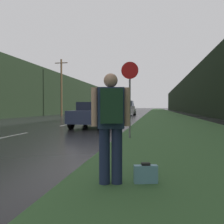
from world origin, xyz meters
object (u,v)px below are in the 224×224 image
at_px(stop_sign, 130,92).
at_px(car_passing_near, 92,114).
at_px(hitchhiker_with_backpack, 111,121).
at_px(car_oncoming, 111,110).
at_px(suitcase, 146,174).
at_px(car_passing_far, 129,111).
at_px(delivery_truck, 130,106).

relative_size(stop_sign, car_passing_near, 0.68).
relative_size(hitchhiker_with_backpack, car_passing_near, 0.40).
xyz_separation_m(hitchhiker_with_backpack, car_oncoming, (-7.57, 41.13, -0.29)).
distance_m(suitcase, car_oncoming, 41.77).
distance_m(suitcase, car_passing_far, 31.39).
relative_size(stop_sign, delivery_truck, 0.37).
bearing_deg(stop_sign, car_oncoming, 101.56).
xyz_separation_m(stop_sign, car_oncoming, (-7.29, 35.61, -1.09)).
bearing_deg(suitcase, hitchhiker_with_backpack, -176.75).
distance_m(stop_sign, car_passing_far, 25.99).
bearing_deg(suitcase, car_oncoming, 87.73).
relative_size(car_passing_far, car_oncoming, 0.85).
height_order(hitchhiker_with_backpack, delivery_truck, delivery_truck).
relative_size(suitcase, car_passing_far, 0.10).
xyz_separation_m(car_passing_far, car_oncoming, (-4.50, 9.79, 0.03)).
bearing_deg(suitcase, car_passing_far, 83.14).
height_order(stop_sign, car_passing_near, stop_sign).
xyz_separation_m(suitcase, delivery_truck, (-8.10, 74.63, 1.55)).
relative_size(car_oncoming, delivery_truck, 0.59).
distance_m(car_oncoming, delivery_truck, 33.67).
relative_size(car_passing_far, delivery_truck, 0.50).
relative_size(hitchhiker_with_backpack, car_passing_far, 0.44).
distance_m(hitchhiker_with_backpack, delivery_truck, 75.17).
xyz_separation_m(hitchhiker_with_backpack, car_passing_near, (-3.07, 10.26, -0.23)).
xyz_separation_m(car_passing_near, delivery_truck, (-4.50, 64.53, 0.94)).
bearing_deg(delivery_truck, car_oncoming, -90.00).
height_order(car_passing_near, delivery_truck, delivery_truck).
height_order(stop_sign, car_oncoming, stop_sign).
height_order(car_passing_far, car_oncoming, car_oncoming).
bearing_deg(hitchhiker_with_backpack, car_passing_near, 93.20).
xyz_separation_m(hitchhiker_with_backpack, car_passing_far, (-3.07, 31.34, -0.32)).
height_order(stop_sign, delivery_truck, delivery_truck).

